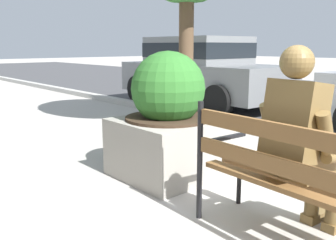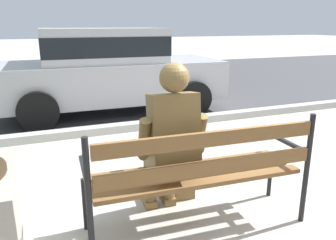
% 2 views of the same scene
% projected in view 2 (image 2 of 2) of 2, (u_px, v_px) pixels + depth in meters
% --- Properties ---
extents(ground_plane, '(80.00, 80.00, 0.00)m').
position_uv_depth(ground_plane, '(226.00, 228.00, 2.81)').
color(ground_plane, '#ADA8A0').
extents(street_surface, '(60.00, 9.00, 0.01)m').
position_uv_depth(street_surface, '(86.00, 84.00, 9.50)').
color(street_surface, '#424244').
rests_on(street_surface, ground).
extents(curb_stone, '(60.00, 0.20, 0.12)m').
position_uv_depth(curb_stone, '(131.00, 127.00, 5.38)').
color(curb_stone, '#B2AFA8').
rests_on(curb_stone, ground).
extents(park_bench, '(1.83, 0.63, 0.95)m').
position_uv_depth(park_bench, '(201.00, 168.00, 2.64)').
color(park_bench, brown).
rests_on(park_bench, ground).
extents(bronze_statue_seated, '(0.68, 0.77, 1.37)m').
position_uv_depth(bronze_statue_seated, '(170.00, 148.00, 2.74)').
color(bronze_statue_seated, brown).
rests_on(bronze_statue_seated, ground).
extents(parked_car_silver, '(4.14, 2.00, 1.56)m').
position_uv_depth(parked_car_silver, '(108.00, 68.00, 6.33)').
color(parked_car_silver, '#B7B7BC').
rests_on(parked_car_silver, ground).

